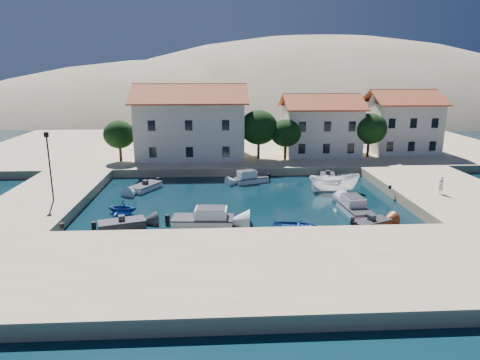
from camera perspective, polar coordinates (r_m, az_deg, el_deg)
The scene contains 23 objects.
ground at distance 32.81m, azimuth 1.54°, elevation -7.96°, with size 400.00×400.00×0.00m, color black.
quay_south at distance 27.16m, azimuth 2.60°, elevation -11.81°, with size 52.00×12.00×1.00m, color tan.
quay_east at distance 47.89m, azimuth 25.73°, elevation -1.53°, with size 11.00×20.00×1.00m, color tan.
quay_west at distance 45.08m, azimuth -24.46°, elevation -2.32°, with size 8.00×20.00×1.00m, color tan.
quay_north at distance 69.42m, azimuth 0.63°, elevation 4.50°, with size 80.00×36.00×1.00m, color tan.
hills at distance 159.67m, azimuth 5.26°, elevation 1.41°, with size 254.00×176.00×99.00m.
building_left at distance 58.69m, azimuth -6.59°, elevation 7.94°, with size 14.70×9.45×9.70m.
building_mid at distance 61.41m, azimuth 10.64°, elevation 7.40°, with size 10.50×8.40×8.30m.
building_right at distance 66.19m, azimuth 20.67°, elevation 7.44°, with size 9.45×8.40×8.80m.
trees at distance 56.64m, azimuth 4.04°, elevation 6.64°, with size 37.30×5.30×6.45m.
lamppost at distance 41.77m, azimuth -24.11°, elevation 2.49°, with size 0.35×0.25×6.22m.
bollards at distance 36.33m, azimuth 5.47°, elevation -3.83°, with size 29.36×9.56×0.30m.
motorboat_grey_sw at distance 36.39m, azimuth -15.46°, elevation -5.70°, with size 4.05×2.77×1.25m.
cabin_cruiser_south at distance 35.90m, azimuth -4.99°, elevation -5.18°, with size 5.22×2.56×1.60m.
rowboat_south at distance 34.75m, azimuth 8.10°, elevation -6.79°, with size 3.15×4.42×0.91m, color #1B4695.
motorboat_red_se at distance 36.79m, azimuth 17.09°, elevation -5.60°, with size 3.60×2.73×1.25m.
cabin_cruiser_east at distance 39.82m, azimuth 15.11°, elevation -3.65°, with size 2.20×4.79×1.60m.
boat_east at distance 46.43m, azimuth 12.39°, elevation -1.52°, with size 2.02×5.38×2.08m, color white.
motorboat_white_ne at distance 51.48m, azimuth 11.60°, elevation 0.44°, with size 2.24×3.72×1.25m.
rowboat_west at distance 39.97m, azimuth -15.43°, elevation -4.32°, with size 2.38×2.76×1.46m, color #1B4695.
motorboat_white_west at distance 47.08m, azimuth -12.49°, elevation -0.93°, with size 3.39×4.25×1.25m.
cabin_cruiser_north at distance 48.92m, azimuth 1.50°, elevation 0.22°, with size 4.13×2.86×1.60m.
pedestrian at distance 44.98m, azimuth 25.22°, elevation -0.64°, with size 0.63×0.41×1.73m, color silver.
Camera 1 is at (-2.55, -30.22, 12.52)m, focal length 32.00 mm.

